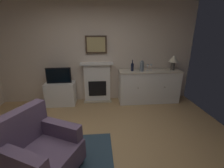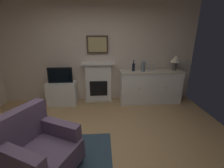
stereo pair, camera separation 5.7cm
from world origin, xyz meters
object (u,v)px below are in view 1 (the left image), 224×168
at_px(table_lamp, 174,60).
at_px(vase_decorative, 142,66).
at_px(fireplace_unit, 97,82).
at_px(wine_bottle, 132,67).
at_px(framed_picture, 96,45).
at_px(tv_cabinet, 61,94).
at_px(wine_glass_center, 151,66).
at_px(sideboard_cabinet, 149,86).
at_px(wine_glass_left, 148,66).
at_px(tv_set, 59,76).
at_px(armchair, 40,151).

relative_size(table_lamp, vase_decorative, 1.42).
xyz_separation_m(fireplace_unit, wine_bottle, (0.93, -0.19, 0.45)).
relative_size(framed_picture, tv_cabinet, 0.73).
relative_size(vase_decorative, tv_cabinet, 0.37).
distance_m(table_lamp, wine_glass_center, 0.61).
xyz_separation_m(framed_picture, sideboard_cabinet, (1.41, -0.22, -1.11)).
bearing_deg(wine_glass_left, vase_decorative, -173.03).
height_order(wine_glass_center, tv_set, wine_glass_center).
height_order(wine_bottle, wine_glass_center, wine_bottle).
distance_m(fireplace_unit, sideboard_cabinet, 1.43).
bearing_deg(wine_bottle, vase_decorative, -9.03).
bearing_deg(wine_glass_center, sideboard_cabinet, -135.83).
height_order(vase_decorative, armchair, vase_decorative).
bearing_deg(wine_glass_left, sideboard_cabinet, 20.33).
distance_m(framed_picture, table_lamp, 2.08).
bearing_deg(tv_cabinet, sideboard_cabinet, -0.36).
bearing_deg(sideboard_cabinet, wine_glass_left, -159.67).
height_order(table_lamp, wine_glass_center, table_lamp).
bearing_deg(wine_glass_left, armchair, -134.10).
bearing_deg(vase_decorative, fireplace_unit, 169.00).
bearing_deg(tv_set, wine_bottle, -0.09).
bearing_deg(framed_picture, fireplace_unit, -90.00).
bearing_deg(table_lamp, wine_bottle, -179.42).
bearing_deg(table_lamp, tv_cabinet, 179.71).
bearing_deg(wine_glass_center, tv_set, -179.14).
height_order(sideboard_cabinet, wine_glass_left, wine_glass_left).
xyz_separation_m(fireplace_unit, sideboard_cabinet, (1.41, -0.18, -0.10)).
xyz_separation_m(table_lamp, tv_set, (-3.01, -0.01, -0.36)).
distance_m(framed_picture, armchair, 2.78).
distance_m(framed_picture, wine_glass_center, 1.55).
xyz_separation_m(wine_bottle, vase_decorative, (0.24, -0.04, 0.03)).
distance_m(sideboard_cabinet, vase_decorative, 0.64).
bearing_deg(tv_cabinet, vase_decorative, -1.74).
bearing_deg(armchair, wine_glass_center, 45.19).
bearing_deg(sideboard_cabinet, tv_cabinet, 179.64).
bearing_deg(vase_decorative, framed_picture, 166.88).
bearing_deg(tv_cabinet, armchair, -84.19).
bearing_deg(tv_set, sideboard_cabinet, 0.20).
height_order(wine_glass_center, armchair, wine_glass_center).
xyz_separation_m(wine_glass_left, armchair, (-2.08, -2.15, -0.63)).
xyz_separation_m(wine_bottle, tv_cabinet, (-1.90, 0.03, -0.69)).
xyz_separation_m(sideboard_cabinet, wine_glass_center, (0.03, 0.03, 0.57)).
distance_m(table_lamp, wine_glass_left, 0.72).
height_order(vase_decorative, tv_set, vase_decorative).
height_order(tv_set, armchair, tv_set).
relative_size(wine_glass_center, tv_cabinet, 0.22).
distance_m(tv_cabinet, tv_set, 0.51).
bearing_deg(table_lamp, wine_glass_center, 177.29).
relative_size(fireplace_unit, tv_set, 1.77).
xyz_separation_m(fireplace_unit, tv_set, (-0.98, -0.19, 0.27)).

